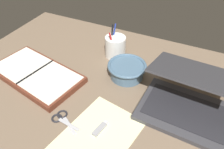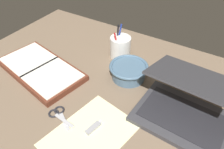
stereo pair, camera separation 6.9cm
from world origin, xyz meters
The scene contains 8 objects.
desk_top centered at (0.00, 0.00, 1.00)cm, with size 140.00×100.00×2.00cm, color #75604C.
laptop centered at (30.95, 5.99, 7.21)cm, with size 33.82×33.08×16.59cm.
bowl centered at (3.74, 13.30, 5.63)cm, with size 16.65×16.65×6.52cm.
pen_cup centered at (-7.33, 25.42, 7.13)cm, with size 9.79×9.79×15.58cm.
planner centered at (-31.44, -3.79, 3.41)cm, with size 43.48×28.42×3.01cm.
scissors centered at (-8.26, -18.13, 2.33)cm, with size 12.10×7.58×0.80cm.
paper_sheet_front centered at (6.76, -19.14, 2.08)cm, with size 21.44×29.42×0.16cm, color #F4EFB2.
usb_drive centered at (6.26, -16.41, 2.50)cm, with size 3.09×7.37×1.00cm.
Camera 2 is at (35.00, -51.24, 64.77)cm, focal length 35.00 mm.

